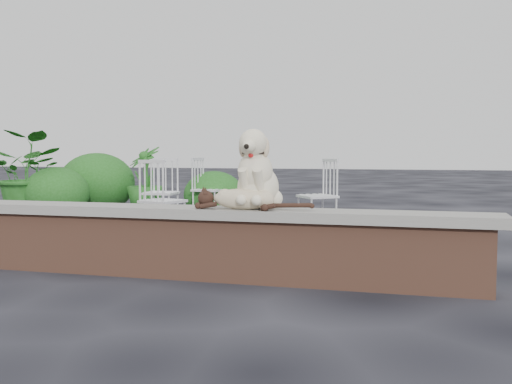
% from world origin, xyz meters
% --- Properties ---
extents(ground, '(60.00, 60.00, 0.00)m').
position_xyz_m(ground, '(0.00, 0.00, 0.00)').
color(ground, black).
rests_on(ground, ground).
extents(brick_wall, '(6.00, 0.30, 0.50)m').
position_xyz_m(brick_wall, '(0.00, 0.00, 0.25)').
color(brick_wall, brown).
rests_on(brick_wall, ground).
extents(capstone, '(6.20, 0.40, 0.08)m').
position_xyz_m(capstone, '(0.00, 0.00, 0.54)').
color(capstone, slate).
rests_on(capstone, brick_wall).
extents(dog, '(0.44, 0.57, 0.64)m').
position_xyz_m(dog, '(1.23, 0.08, 0.90)').
color(dog, beige).
rests_on(dog, capstone).
extents(cat, '(1.11, 0.30, 0.19)m').
position_xyz_m(cat, '(1.15, -0.07, 0.67)').
color(cat, '#C3B28B').
rests_on(cat, capstone).
extents(chair_e, '(0.62, 0.62, 0.94)m').
position_xyz_m(chair_e, '(-0.56, 3.88, 0.47)').
color(chair_e, white).
rests_on(chair_e, ground).
extents(chair_d, '(0.79, 0.79, 0.94)m').
position_xyz_m(chair_d, '(1.23, 3.07, 0.47)').
color(chair_d, white).
rests_on(chair_d, ground).
extents(chair_a, '(0.60, 0.60, 0.94)m').
position_xyz_m(chair_a, '(-0.99, 3.08, 0.47)').
color(chair_a, white).
rests_on(chair_a, ground).
extents(chair_c, '(0.70, 0.70, 0.94)m').
position_xyz_m(chair_c, '(-0.41, 1.85, 0.47)').
color(chair_c, white).
rests_on(chair_c, ground).
extents(potted_plant_a, '(1.36, 1.22, 1.36)m').
position_xyz_m(potted_plant_a, '(-3.50, 3.58, 0.68)').
color(potted_plant_a, '#1D5117').
rests_on(potted_plant_a, ground).
extents(potted_plant_b, '(0.88, 0.88, 1.12)m').
position_xyz_m(potted_plant_b, '(-1.94, 4.54, 0.56)').
color(potted_plant_b, '#1D5117').
rests_on(potted_plant_b, ground).
extents(shrubbery, '(3.54, 2.22, 1.07)m').
position_xyz_m(shrubbery, '(-2.53, 4.37, 0.42)').
color(shrubbery, '#1D5117').
rests_on(shrubbery, ground).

